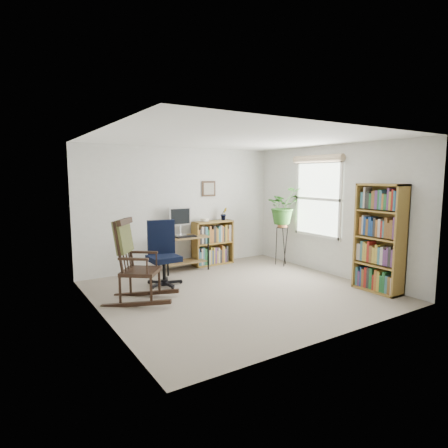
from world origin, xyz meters
TOP-DOWN VIEW (x-y plane):
  - floor at (0.00, 0.00)m, footprint 4.20×4.00m
  - ceiling at (0.00, 0.00)m, footprint 4.20×4.00m
  - wall_back at (0.00, 2.00)m, footprint 4.20×0.00m
  - wall_front at (0.00, -2.00)m, footprint 4.20×0.00m
  - wall_left at (-2.10, 0.00)m, footprint 0.00×4.00m
  - wall_right at (2.10, 0.00)m, footprint 0.00×4.00m
  - window at (2.06, 0.30)m, footprint 0.12×1.20m
  - desk at (-0.11, 1.70)m, footprint 0.94×0.51m
  - monitor at (-0.11, 1.84)m, footprint 0.46×0.16m
  - keyboard at (-0.11, 1.58)m, footprint 0.40×0.15m
  - office_chair at (-0.84, 0.96)m, footprint 0.72×0.72m
  - rocking_chair at (-1.46, 0.38)m, footprint 1.25×1.17m
  - low_bookshelf at (0.62, 1.82)m, footprint 0.87×0.29m
  - tall_bookshelf at (1.92, -1.17)m, footprint 0.32×0.75m
  - plant_stand at (1.80, 1.00)m, footprint 0.26×0.26m
  - spider_plant at (1.80, 1.00)m, footprint 1.69×1.88m
  - potted_plant_small at (0.90, 1.83)m, footprint 0.13×0.24m
  - framed_picture at (0.62, 1.97)m, footprint 0.32×0.04m

SIDE VIEW (x-z plane):
  - floor at x=0.00m, z-range 0.00..0.00m
  - desk at x=-0.11m, z-range 0.00..0.67m
  - low_bookshelf at x=0.62m, z-range 0.00..0.91m
  - plant_stand at x=1.80m, z-range 0.00..0.93m
  - office_chair at x=-0.84m, z-range 0.00..1.11m
  - rocking_chair at x=-1.46m, z-range 0.00..1.25m
  - keyboard at x=-0.11m, z-range 0.67..0.70m
  - tall_bookshelf at x=1.92m, z-range 0.00..1.72m
  - monitor at x=-0.11m, z-range 0.67..1.23m
  - potted_plant_small at x=0.90m, z-range 0.91..1.02m
  - wall_back at x=0.00m, z-range 0.00..2.40m
  - wall_front at x=0.00m, z-range 0.00..2.40m
  - wall_left at x=-2.10m, z-range 0.00..2.40m
  - wall_right at x=2.10m, z-range 0.00..2.40m
  - window at x=2.06m, z-range 0.65..2.15m
  - framed_picture at x=0.62m, z-range 1.41..1.73m
  - spider_plant at x=1.80m, z-range 0.86..2.32m
  - ceiling at x=0.00m, z-range 2.40..2.40m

